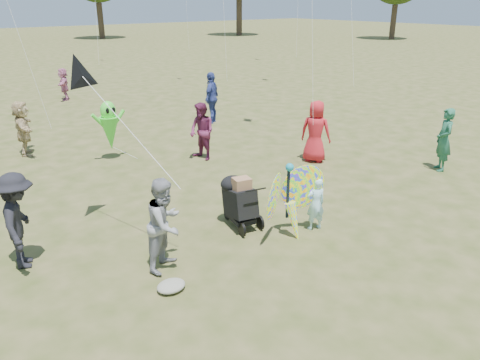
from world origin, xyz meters
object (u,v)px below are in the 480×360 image
object	(u,v)px
crowd_a	(316,131)
crowd_e	(202,132)
crowd_d	(23,128)
crowd_f	(444,140)
crowd_c	(212,98)
adult_man	(165,224)
crowd_j	(64,84)
alien_kite	(110,127)
child_girl	(316,204)
butterfly_kite	(291,201)
jogging_stroller	(239,199)
crowd_b	(19,221)

from	to	relation	value
crowd_a	crowd_e	size ratio (longest dim) A/B	1.06
crowd_d	crowd_f	distance (m)	12.07
crowd_e	crowd_d	bearing A→B (deg)	-138.81
crowd_c	adult_man	bearing A→B (deg)	16.20
crowd_a	crowd_f	size ratio (longest dim) A/B	1.03
crowd_f	crowd_j	distance (m)	16.71
crowd_j	crowd_d	bearing A→B (deg)	-4.69
crowd_j	alien_kite	distance (m)	9.77
crowd_e	crowd_f	xyz separation A→B (m)	(4.58, -4.88, 0.03)
child_girl	crowd_c	distance (m)	9.25
butterfly_kite	alien_kite	bearing A→B (deg)	95.76
crowd_e	jogging_stroller	world-z (taller)	crowd_e
crowd_j	butterfly_kite	world-z (taller)	butterfly_kite
crowd_a	crowd_e	world-z (taller)	crowd_a
crowd_c	crowd_e	bearing A→B (deg)	16.88
crowd_b	crowd_j	distance (m)	15.19
jogging_stroller	alien_kite	distance (m)	5.70
crowd_c	crowd_e	distance (m)	4.39
child_girl	crowd_c	bearing A→B (deg)	-96.17
child_girl	butterfly_kite	bearing A→B (deg)	8.68
crowd_j	adult_man	bearing A→B (deg)	8.95
crowd_c	crowd_j	bearing A→B (deg)	-103.75
crowd_d	jogging_stroller	distance (m)	8.03
crowd_e	child_girl	bearing A→B (deg)	-13.74
crowd_d	alien_kite	xyz separation A→B (m)	(1.82, -2.09, 0.15)
crowd_b	crowd_f	size ratio (longest dim) A/B	1.00
adult_man	crowd_j	world-z (taller)	adult_man
crowd_c	butterfly_kite	bearing A→B (deg)	29.89
crowd_a	butterfly_kite	world-z (taller)	crowd_a
crowd_c	crowd_f	size ratio (longest dim) A/B	1.10
crowd_d	crowd_c	bearing A→B (deg)	-78.22
alien_kite	crowd_c	bearing A→B (deg)	19.91
crowd_d	crowd_a	bearing A→B (deg)	-118.39
child_girl	crowd_a	bearing A→B (deg)	-120.79
child_girl	butterfly_kite	world-z (taller)	butterfly_kite
crowd_d	crowd_j	world-z (taller)	crowd_d
butterfly_kite	crowd_d	bearing A→B (deg)	105.85
crowd_f	child_girl	bearing A→B (deg)	-45.39
crowd_d	jogging_stroller	xyz separation A→B (m)	(2.00, -7.77, -0.21)
crowd_f	jogging_stroller	xyz separation A→B (m)	(-6.47, 0.82, -0.25)
adult_man	crowd_a	bearing A→B (deg)	-9.70
crowd_c	crowd_f	xyz separation A→B (m)	(1.79, -8.27, -0.09)
child_girl	alien_kite	distance (m)	6.90
crowd_e	butterfly_kite	distance (m)	5.25
crowd_a	crowd_b	xyz separation A→B (m)	(-8.22, -0.70, -0.02)
adult_man	crowd_d	xyz separation A→B (m)	(-0.04, 8.21, -0.01)
crowd_a	crowd_b	size ratio (longest dim) A/B	1.02
crowd_e	crowd_b	bearing A→B (deg)	-68.77
adult_man	crowd_d	distance (m)	8.21
crowd_c	jogging_stroller	world-z (taller)	crowd_c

